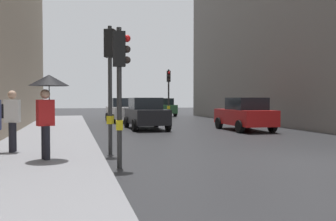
{
  "coord_description": "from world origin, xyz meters",
  "views": [
    {
      "loc": [
        -6.39,
        -8.4,
        1.68
      ],
      "look_at": [
        -2.32,
        7.08,
        1.18
      ],
      "focal_mm": 38.65,
      "sensor_mm": 36.0,
      "label": 1
    }
  ],
  "objects_px": {
    "pedestrian_with_umbrella": "(48,93)",
    "pedestrian_with_black_backpack": "(11,117)",
    "car_green_estate": "(162,107)",
    "car_red_sedan": "(245,114)",
    "car_dark_suv": "(146,113)",
    "car_white_compact": "(122,110)",
    "traffic_light_far_median": "(169,86)",
    "traffic_light_near_left": "(120,71)",
    "traffic_light_near_right": "(111,66)"
  },
  "relations": [
    {
      "from": "pedestrian_with_umbrella",
      "to": "pedestrian_with_black_backpack",
      "type": "relative_size",
      "value": 1.21
    },
    {
      "from": "car_green_estate",
      "to": "car_red_sedan",
      "type": "distance_m",
      "value": 17.15
    },
    {
      "from": "car_dark_suv",
      "to": "pedestrian_with_umbrella",
      "type": "distance_m",
      "value": 11.33
    },
    {
      "from": "car_white_compact",
      "to": "pedestrian_with_umbrella",
      "type": "relative_size",
      "value": 2.01
    },
    {
      "from": "car_green_estate",
      "to": "traffic_light_far_median",
      "type": "bearing_deg",
      "value": -100.63
    },
    {
      "from": "car_green_estate",
      "to": "car_red_sedan",
      "type": "bearing_deg",
      "value": -88.97
    },
    {
      "from": "traffic_light_far_median",
      "to": "pedestrian_with_umbrella",
      "type": "relative_size",
      "value": 1.83
    },
    {
      "from": "traffic_light_near_left",
      "to": "traffic_light_far_median",
      "type": "height_order",
      "value": "traffic_light_far_median"
    },
    {
      "from": "traffic_light_near_right",
      "to": "car_red_sedan",
      "type": "height_order",
      "value": "traffic_light_near_right"
    },
    {
      "from": "traffic_light_near_left",
      "to": "pedestrian_with_umbrella",
      "type": "bearing_deg",
      "value": 154.69
    },
    {
      "from": "traffic_light_near_right",
      "to": "car_green_estate",
      "type": "xyz_separation_m",
      "value": [
        7.45,
        23.73,
        -1.8
      ]
    },
    {
      "from": "car_green_estate",
      "to": "car_white_compact",
      "type": "bearing_deg",
      "value": -121.54
    },
    {
      "from": "car_green_estate",
      "to": "pedestrian_with_umbrella",
      "type": "xyz_separation_m",
      "value": [
        -9.17,
        -25.15,
        0.96
      ]
    },
    {
      "from": "car_green_estate",
      "to": "car_dark_suv",
      "type": "distance_m",
      "value": 15.52
    },
    {
      "from": "car_red_sedan",
      "to": "pedestrian_with_umbrella",
      "type": "relative_size",
      "value": 1.97
    },
    {
      "from": "pedestrian_with_umbrella",
      "to": "traffic_light_near_left",
      "type": "bearing_deg",
      "value": -25.31
    },
    {
      "from": "traffic_light_near_left",
      "to": "pedestrian_with_umbrella",
      "type": "relative_size",
      "value": 1.59
    },
    {
      "from": "car_green_estate",
      "to": "car_white_compact",
      "type": "relative_size",
      "value": 1.0
    },
    {
      "from": "car_green_estate",
      "to": "car_white_compact",
      "type": "height_order",
      "value": "same"
    },
    {
      "from": "traffic_light_near_right",
      "to": "car_white_compact",
      "type": "xyz_separation_m",
      "value": [
        2.38,
        15.47,
        -1.8
      ]
    },
    {
      "from": "traffic_light_near_left",
      "to": "car_green_estate",
      "type": "height_order",
      "value": "traffic_light_near_left"
    },
    {
      "from": "car_green_estate",
      "to": "car_red_sedan",
      "type": "xyz_separation_m",
      "value": [
        0.31,
        -17.14,
        0.0
      ]
    },
    {
      "from": "car_white_compact",
      "to": "pedestrian_with_black_backpack",
      "type": "height_order",
      "value": "pedestrian_with_black_backpack"
    },
    {
      "from": "traffic_light_near_left",
      "to": "pedestrian_with_umbrella",
      "type": "xyz_separation_m",
      "value": [
        -1.72,
        0.81,
        -0.51
      ]
    },
    {
      "from": "traffic_light_far_median",
      "to": "pedestrian_with_umbrella",
      "type": "height_order",
      "value": "traffic_light_far_median"
    },
    {
      "from": "traffic_light_near_left",
      "to": "car_white_compact",
      "type": "distance_m",
      "value": 17.93
    },
    {
      "from": "car_dark_suv",
      "to": "pedestrian_with_umbrella",
      "type": "relative_size",
      "value": 1.97
    },
    {
      "from": "car_red_sedan",
      "to": "pedestrian_with_umbrella",
      "type": "bearing_deg",
      "value": -139.82
    },
    {
      "from": "car_green_estate",
      "to": "car_white_compact",
      "type": "xyz_separation_m",
      "value": [
        -5.07,
        -8.26,
        0.0
      ]
    },
    {
      "from": "pedestrian_with_black_backpack",
      "to": "traffic_light_near_right",
      "type": "bearing_deg",
      "value": -3.05
    },
    {
      "from": "car_white_compact",
      "to": "car_dark_suv",
      "type": "height_order",
      "value": "same"
    },
    {
      "from": "car_dark_suv",
      "to": "car_red_sedan",
      "type": "relative_size",
      "value": 1.0
    },
    {
      "from": "car_white_compact",
      "to": "pedestrian_with_umbrella",
      "type": "height_order",
      "value": "pedestrian_with_umbrella"
    },
    {
      "from": "car_white_compact",
      "to": "pedestrian_with_umbrella",
      "type": "bearing_deg",
      "value": -103.65
    },
    {
      "from": "car_green_estate",
      "to": "car_dark_suv",
      "type": "xyz_separation_m",
      "value": [
        -4.6,
        -14.82,
        0.0
      ]
    },
    {
      "from": "traffic_light_near_right",
      "to": "car_green_estate",
      "type": "height_order",
      "value": "traffic_light_near_right"
    },
    {
      "from": "traffic_light_near_right",
      "to": "traffic_light_near_left",
      "type": "xyz_separation_m",
      "value": [
        0.0,
        -2.23,
        -0.32
      ]
    },
    {
      "from": "traffic_light_near_left",
      "to": "car_white_compact",
      "type": "relative_size",
      "value": 0.79
    },
    {
      "from": "car_white_compact",
      "to": "car_dark_suv",
      "type": "distance_m",
      "value": 6.58
    },
    {
      "from": "traffic_light_near_left",
      "to": "car_white_compact",
      "type": "height_order",
      "value": "traffic_light_near_left"
    },
    {
      "from": "traffic_light_near_left",
      "to": "car_white_compact",
      "type": "bearing_deg",
      "value": 82.34
    },
    {
      "from": "traffic_light_far_median",
      "to": "car_red_sedan",
      "type": "distance_m",
      "value": 9.18
    },
    {
      "from": "car_white_compact",
      "to": "pedestrian_with_black_backpack",
      "type": "bearing_deg",
      "value": -108.84
    },
    {
      "from": "traffic_light_far_median",
      "to": "pedestrian_with_black_backpack",
      "type": "bearing_deg",
      "value": -119.81
    },
    {
      "from": "traffic_light_far_median",
      "to": "car_dark_suv",
      "type": "distance_m",
      "value": 7.39
    },
    {
      "from": "traffic_light_near_left",
      "to": "car_dark_suv",
      "type": "relative_size",
      "value": 0.81
    },
    {
      "from": "traffic_light_near_left",
      "to": "car_green_estate",
      "type": "bearing_deg",
      "value": 73.99
    },
    {
      "from": "traffic_light_near_left",
      "to": "traffic_light_far_median",
      "type": "bearing_deg",
      "value": 71.53
    },
    {
      "from": "traffic_light_near_right",
      "to": "traffic_light_near_left",
      "type": "relative_size",
      "value": 1.14
    },
    {
      "from": "traffic_light_near_left",
      "to": "pedestrian_with_umbrella",
      "type": "height_order",
      "value": "traffic_light_near_left"
    }
  ]
}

